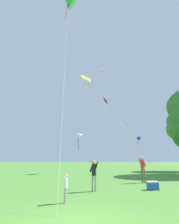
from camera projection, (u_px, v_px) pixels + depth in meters
kite_red_high at (107, 104)px, 25.11m from camera, size 4.43×7.08×10.99m
kite_pink_low at (103, 76)px, 34.00m from camera, size 2.86×12.08×21.10m
kite_blue_delta at (138, 138)px, 47.80m from camera, size 4.66×9.93×8.70m
kite_teal_box at (82, 78)px, 49.00m from camera, size 0.50×5.64×26.24m
kite_white_distant at (78, 135)px, 47.69m from camera, size 3.02×6.85×9.87m
kite_yellow_diamond at (86, 82)px, 30.74m from camera, size 2.17×6.28×17.37m
person_child_small at (66, 185)px, 6.35m from camera, size 0.16×0.33×1.04m
person_far_back at (143, 167)px, 12.17m from camera, size 0.46×0.49×1.82m
person_near_tree at (94, 172)px, 8.82m from camera, size 0.48×0.30×1.57m
picnic_cooler at (153, 185)px, 9.10m from camera, size 0.60×0.40×0.44m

